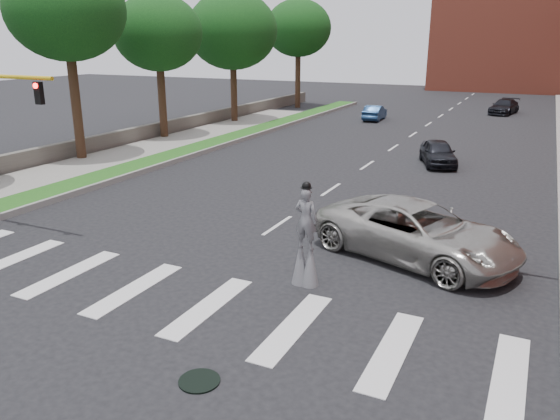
% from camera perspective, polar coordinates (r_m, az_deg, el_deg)
% --- Properties ---
extents(ground_plane, '(160.00, 160.00, 0.00)m').
position_cam_1_polar(ground_plane, '(15.35, -13.68, -10.38)').
color(ground_plane, black).
rests_on(ground_plane, ground).
extents(grass_median, '(2.00, 60.00, 0.25)m').
position_cam_1_polar(grass_median, '(37.21, -8.19, 6.52)').
color(grass_median, '#1D5217').
rests_on(grass_median, ground).
extents(median_curb, '(0.20, 60.00, 0.28)m').
position_cam_1_polar(median_curb, '(36.64, -6.81, 6.43)').
color(median_curb, gray).
rests_on(median_curb, ground).
extents(sidewalk_left, '(4.00, 60.00, 0.18)m').
position_cam_1_polar(sidewalk_left, '(31.78, -22.82, 3.41)').
color(sidewalk_left, gray).
rests_on(sidewalk_left, ground).
extents(stone_wall, '(0.50, 56.00, 1.10)m').
position_cam_1_polar(stone_wall, '(41.94, -13.02, 8.06)').
color(stone_wall, '#534F47').
rests_on(stone_wall, ground).
extents(manhole, '(0.90, 0.90, 0.04)m').
position_cam_1_polar(manhole, '(12.39, -8.43, -17.25)').
color(manhole, black).
rests_on(manhole, ground).
extents(building_backdrop, '(26.00, 14.00, 18.00)m').
position_cam_1_polar(building_backdrop, '(88.39, 24.96, 17.14)').
color(building_backdrop, '#C6553E').
rests_on(building_backdrop, ground).
extents(stilt_performer, '(0.84, 0.53, 3.18)m').
position_cam_1_polar(stilt_performer, '(16.05, 2.69, -3.51)').
color(stilt_performer, '#342014').
rests_on(stilt_performer, ground).
extents(suv_crossing, '(7.51, 5.23, 1.91)m').
position_cam_1_polar(suv_crossing, '(18.62, 14.09, -2.19)').
color(suv_crossing, '#B4B2AA').
rests_on(suv_crossing, ground).
extents(car_near, '(3.08, 4.58, 1.45)m').
position_cam_1_polar(car_near, '(33.26, 16.19, 5.78)').
color(car_near, black).
rests_on(car_near, ground).
extents(car_mid, '(1.67, 4.18, 1.35)m').
position_cam_1_polar(car_mid, '(51.06, 9.87, 9.99)').
color(car_mid, navy).
rests_on(car_mid, ground).
extents(car_far, '(2.87, 5.20, 1.43)m').
position_cam_1_polar(car_far, '(58.89, 22.38, 9.95)').
color(car_far, black).
rests_on(car_far, ground).
extents(tree_2, '(6.68, 6.68, 11.46)m').
position_cam_1_polar(tree_2, '(34.76, -21.49, 18.83)').
color(tree_2, '#342014').
rests_on(tree_2, ground).
extents(tree_3, '(6.24, 6.24, 10.13)m').
position_cam_1_polar(tree_3, '(41.10, -12.64, 17.57)').
color(tree_3, '#342014').
rests_on(tree_3, ground).
extents(tree_4, '(7.62, 7.62, 10.99)m').
position_cam_1_polar(tree_4, '(48.59, -5.00, 18.15)').
color(tree_4, '#342014').
rests_on(tree_4, ground).
extents(tree_5, '(6.86, 6.86, 11.08)m').
position_cam_1_polar(tree_5, '(59.72, 1.92, 18.44)').
color(tree_5, '#342014').
rests_on(tree_5, ground).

